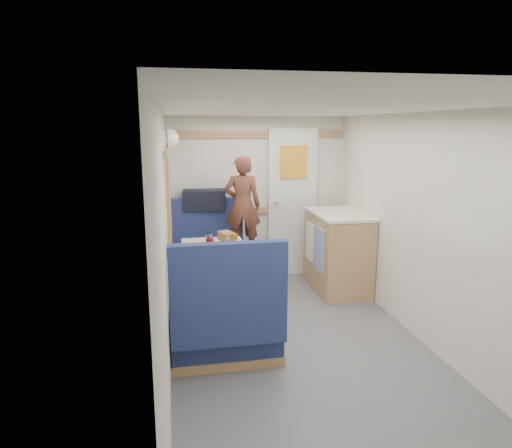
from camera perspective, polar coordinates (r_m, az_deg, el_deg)
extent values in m
plane|color=#515156|center=(3.92, 6.46, -16.64)|extent=(4.50, 4.50, 0.00)
plane|color=silver|center=(3.44, 7.27, 14.04)|extent=(4.50, 4.50, 0.00)
cube|color=silver|center=(5.69, 0.10, 3.24)|extent=(2.20, 0.02, 2.00)
cube|color=silver|center=(3.39, -11.24, -3.15)|extent=(0.02, 4.50, 2.00)
cube|color=silver|center=(4.01, 22.04, -1.45)|extent=(0.02, 4.50, 2.00)
cube|color=#A87E4C|center=(5.69, 0.14, 1.71)|extent=(2.15, 0.02, 0.08)
cube|color=#A87E4C|center=(5.60, 0.15, 11.11)|extent=(2.15, 0.02, 0.08)
cube|color=#9DA38A|center=(4.32, -11.00, 3.53)|extent=(0.04, 1.30, 0.72)
cube|color=white|center=(5.77, 4.56, 2.62)|extent=(0.62, 0.04, 1.86)
cube|color=gold|center=(5.68, 4.73, 7.75)|extent=(0.34, 0.03, 0.40)
cylinder|color=silver|center=(5.67, 2.54, 2.68)|extent=(0.04, 0.10, 0.04)
cube|color=white|center=(4.45, -5.17, -3.29)|extent=(0.62, 0.92, 0.04)
cylinder|color=silver|center=(4.56, -5.08, -7.54)|extent=(0.08, 0.08, 0.66)
cylinder|color=silver|center=(4.68, -5.00, -11.40)|extent=(0.36, 0.36, 0.03)
cube|color=#17294A|center=(5.35, -5.89, -5.95)|extent=(0.88, 0.50, 0.45)
cube|color=#17294A|center=(5.51, -6.23, -0.84)|extent=(0.88, 0.10, 0.80)
cube|color=#A87E4C|center=(5.41, -5.85, -7.81)|extent=(0.90, 0.52, 0.08)
cube|color=#17294A|center=(3.87, -3.87, -13.23)|extent=(0.88, 0.50, 0.45)
cube|color=#17294A|center=(3.44, -3.41, -8.81)|extent=(0.88, 0.10, 0.80)
cube|color=#A87E4C|center=(3.95, -3.83, -15.66)|extent=(0.90, 0.52, 0.08)
cube|color=#A87E4C|center=(5.50, -6.32, 1.58)|extent=(0.90, 0.14, 0.04)
sphere|color=white|center=(5.13, -10.74, 10.47)|extent=(0.20, 0.20, 0.20)
cube|color=#A87E4C|center=(5.36, 10.16, -3.52)|extent=(0.54, 0.90, 0.90)
cube|color=silver|center=(5.26, 10.35, 1.25)|extent=(0.56, 0.92, 0.03)
cube|color=#5972B2|center=(5.08, 7.95, -3.16)|extent=(0.01, 0.30, 0.48)
cube|color=silver|center=(5.41, 6.76, -2.18)|extent=(0.01, 0.28, 0.44)
imported|color=brown|center=(5.13, -1.69, 2.35)|extent=(0.45, 0.34, 1.12)
cube|color=black|center=(5.48, -6.47, 3.02)|extent=(0.52, 0.28, 0.24)
cube|color=white|center=(4.37, -2.78, -3.15)|extent=(0.28, 0.36, 0.02)
sphere|color=orange|center=(4.21, -1.78, -3.16)|extent=(0.07, 0.07, 0.07)
cube|color=#E8D786|center=(4.33, -4.86, -2.94)|extent=(0.12, 0.09, 0.04)
cylinder|color=white|center=(4.25, -5.76, -3.74)|extent=(0.06, 0.06, 0.01)
cylinder|color=white|center=(4.23, -5.77, -3.07)|extent=(0.01, 0.01, 0.10)
sphere|color=#4B0813|center=(4.21, -5.79, -2.08)|extent=(0.08, 0.08, 0.08)
cylinder|color=white|center=(4.13, -7.73, -3.48)|extent=(0.07, 0.07, 0.11)
cylinder|color=white|center=(4.60, -5.96, -1.85)|extent=(0.07, 0.07, 0.11)
cylinder|color=brown|center=(4.61, -2.76, -1.84)|extent=(0.06, 0.06, 0.10)
cylinder|color=black|center=(4.34, -3.62, -2.74)|extent=(0.04, 0.04, 0.09)
cylinder|color=white|center=(4.40, -4.92, -2.64)|extent=(0.03, 0.03, 0.08)
cube|color=brown|center=(4.70, -3.60, -1.59)|extent=(0.19, 0.25, 0.09)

